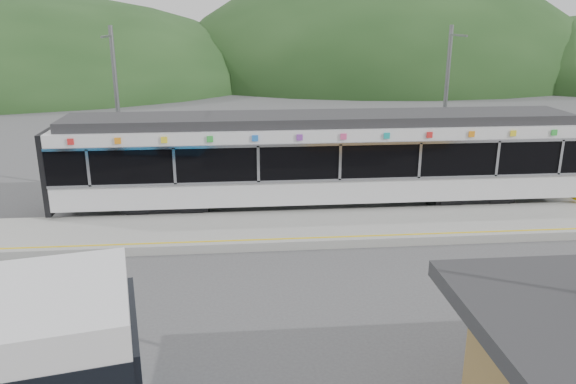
{
  "coord_description": "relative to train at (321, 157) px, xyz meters",
  "views": [
    {
      "loc": [
        -2.09,
        -15.17,
        7.32
      ],
      "look_at": [
        -0.6,
        1.0,
        2.24
      ],
      "focal_mm": 35.0,
      "sensor_mm": 36.0,
      "label": 1
    }
  ],
  "objects": [
    {
      "name": "ground",
      "position": [
        -1.16,
        -6.0,
        -2.06
      ],
      "size": [
        120.0,
        120.0,
        0.0
      ],
      "primitive_type": "plane",
      "color": "#4C4C4F",
      "rests_on": "ground"
    },
    {
      "name": "hills",
      "position": [
        5.03,
        -0.71,
        -2.06
      ],
      "size": [
        146.0,
        149.0,
        26.0
      ],
      "color": "#1E3D19",
      "rests_on": "ground"
    },
    {
      "name": "platform",
      "position": [
        -1.16,
        -2.7,
        -1.91
      ],
      "size": [
        26.0,
        3.2,
        0.3
      ],
      "primitive_type": "cube",
      "color": "#9E9E99",
      "rests_on": "ground"
    },
    {
      "name": "yellow_line",
      "position": [
        -1.16,
        -4.0,
        -1.76
      ],
      "size": [
        26.0,
        0.1,
        0.01
      ],
      "primitive_type": "cube",
      "color": "yellow",
      "rests_on": "platform"
    },
    {
      "name": "train",
      "position": [
        0.0,
        0.0,
        0.0
      ],
      "size": [
        20.44,
        3.01,
        3.74
      ],
      "color": "black",
      "rests_on": "ground"
    },
    {
      "name": "catenary_mast_west",
      "position": [
        -8.16,
        2.56,
        1.58
      ],
      "size": [
        0.18,
        1.8,
        7.0
      ],
      "color": "slate",
      "rests_on": "ground"
    },
    {
      "name": "catenary_mast_east",
      "position": [
        5.84,
        2.56,
        1.58
      ],
      "size": [
        0.18,
        1.8,
        7.0
      ],
      "color": "slate",
      "rests_on": "ground"
    }
  ]
}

